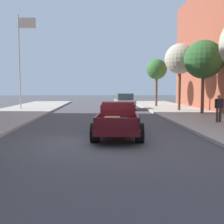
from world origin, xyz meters
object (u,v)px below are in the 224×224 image
object	(u,v)px
flagpole	(22,51)
car_background_tan	(124,102)
street_tree_second	(204,60)
street_tree_third	(180,59)
street_tree_farthest	(157,70)
hotrod_truck_maroon	(118,120)
pedestrian_sidewalk_right	(219,107)

from	to	relation	value
flagpole	car_background_tan	bearing A→B (deg)	0.50
car_background_tan	street_tree_second	bearing A→B (deg)	-45.00
street_tree_second	street_tree_third	size ratio (longest dim) A/B	0.97
flagpole	street_tree_second	distance (m)	17.06
street_tree_second	car_background_tan	bearing A→B (deg)	135.00
car_background_tan	street_tree_farthest	size ratio (longest dim) A/B	0.83
hotrod_truck_maroon	street_tree_farthest	size ratio (longest dim) A/B	0.96
hotrod_truck_maroon	pedestrian_sidewalk_right	distance (m)	7.31
car_background_tan	pedestrian_sidewalk_right	distance (m)	12.70
pedestrian_sidewalk_right	flagpole	size ratio (longest dim) A/B	0.18
street_tree_farthest	street_tree_third	bearing A→B (deg)	-80.31
pedestrian_sidewalk_right	street_tree_second	bearing A→B (deg)	78.73
hotrod_truck_maroon	flagpole	bearing A→B (deg)	118.92
hotrod_truck_maroon	flagpole	xyz separation A→B (m)	(-8.50, 15.39, 5.02)
street_tree_third	street_tree_farthest	size ratio (longest dim) A/B	1.16
pedestrian_sidewalk_right	flagpole	xyz separation A→B (m)	(-14.81, 11.71, 4.68)
car_background_tan	street_tree_third	size ratio (longest dim) A/B	0.72
pedestrian_sidewalk_right	street_tree_third	size ratio (longest dim) A/B	0.27
street_tree_third	flagpole	bearing A→B (deg)	170.05
hotrod_truck_maroon	car_background_tan	world-z (taller)	car_background_tan
street_tree_second	street_tree_third	world-z (taller)	street_tree_third
pedestrian_sidewalk_right	street_tree_second	world-z (taller)	street_tree_second
flagpole	street_tree_farthest	xyz separation A→B (m)	(14.00, 3.09, -1.54)
hotrod_truck_maroon	street_tree_second	xyz separation A→B (m)	(7.49, 9.62, 3.71)
hotrod_truck_maroon	street_tree_second	distance (m)	12.74
pedestrian_sidewalk_right	street_tree_second	xyz separation A→B (m)	(1.18, 5.94, 3.37)
flagpole	street_tree_third	distance (m)	15.24
flagpole	street_tree_second	bearing A→B (deg)	-19.84
flagpole	street_tree_farthest	bearing A→B (deg)	12.46
street_tree_second	street_tree_farthest	xyz separation A→B (m)	(-2.00, 8.87, -0.23)
pedestrian_sidewalk_right	street_tree_farthest	distance (m)	15.16
street_tree_third	car_background_tan	bearing A→B (deg)	150.69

